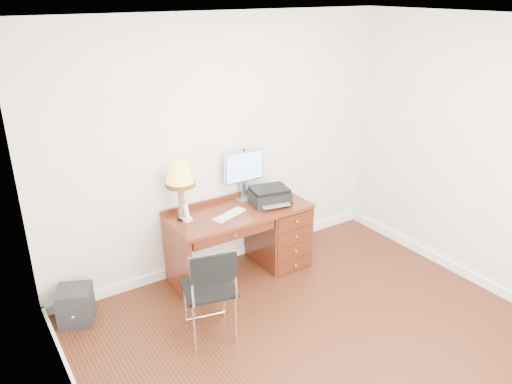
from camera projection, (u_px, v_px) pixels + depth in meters
ground at (323, 343)px, 4.40m from camera, size 4.00×4.00×0.00m
room_shell at (281, 303)px, 4.87m from camera, size 4.00×4.00×4.00m
desk at (265, 231)px, 5.49m from camera, size 1.50×0.67×0.75m
monitor at (244, 169)px, 5.35m from camera, size 0.47×0.15×0.55m
keyboard at (229, 215)px, 5.07m from camera, size 0.41×0.24×0.02m
mouse_pad at (283, 203)px, 5.35m from camera, size 0.22×0.22×0.04m
printer at (269, 196)px, 5.33m from camera, size 0.45×0.38×0.18m
leg_lamp at (180, 178)px, 4.83m from camera, size 0.29×0.29×0.60m
phone at (187, 216)px, 4.94m from camera, size 0.10×0.10×0.17m
pen_cup at (264, 195)px, 5.44m from camera, size 0.07×0.07×0.09m
chair at (212, 285)px, 4.25m from camera, size 0.52×0.52×0.92m
equipment_box at (76, 305)px, 4.63m from camera, size 0.39×0.39×0.35m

